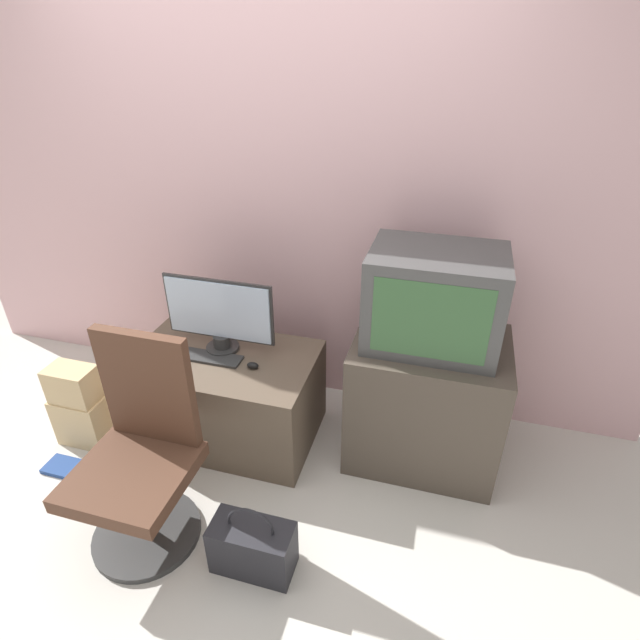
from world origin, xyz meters
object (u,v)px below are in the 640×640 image
(main_monitor, at_px, (219,315))
(mouse, at_px, (253,366))
(office_chair, at_px, (141,459))
(keyboard, at_px, (209,357))
(crt_tv, at_px, (434,299))
(book, at_px, (64,467))
(handbag, at_px, (253,547))
(cardboard_box_lower, at_px, (84,419))

(main_monitor, xyz_separation_m, mouse, (0.23, -0.13, -0.20))
(main_monitor, bearing_deg, office_chair, -93.60)
(keyboard, distance_m, mouse, 0.26)
(main_monitor, relative_size, crt_tv, 0.98)
(main_monitor, xyz_separation_m, keyboard, (-0.03, -0.11, -0.21))
(crt_tv, distance_m, book, 2.14)
(mouse, xyz_separation_m, handbag, (0.26, -0.71, -0.42))
(mouse, bearing_deg, keyboard, 175.23)
(cardboard_box_lower, xyz_separation_m, book, (0.02, -0.23, -0.13))
(crt_tv, relative_size, book, 3.07)
(office_chair, bearing_deg, book, 165.80)
(cardboard_box_lower, bearing_deg, mouse, 13.44)
(keyboard, distance_m, office_chair, 0.66)
(keyboard, bearing_deg, handbag, -54.45)
(main_monitor, height_order, keyboard, main_monitor)
(mouse, relative_size, crt_tv, 0.10)
(main_monitor, bearing_deg, handbag, -59.54)
(office_chair, distance_m, book, 0.79)
(handbag, xyz_separation_m, book, (-1.20, 0.25, -0.12))
(cardboard_box_lower, distance_m, handbag, 1.32)
(main_monitor, height_order, mouse, main_monitor)
(crt_tv, height_order, cardboard_box_lower, crt_tv)
(main_monitor, distance_m, crt_tv, 1.11)
(main_monitor, height_order, crt_tv, crt_tv)
(keyboard, bearing_deg, main_monitor, 73.74)
(keyboard, distance_m, book, 0.98)
(cardboard_box_lower, bearing_deg, crt_tv, 13.48)
(office_chair, xyz_separation_m, handbag, (0.54, -0.08, -0.29))
(office_chair, bearing_deg, cardboard_box_lower, 149.65)
(keyboard, xyz_separation_m, office_chair, (-0.02, -0.65, -0.12))
(main_monitor, distance_m, keyboard, 0.24)
(keyboard, bearing_deg, mouse, -4.77)
(crt_tv, relative_size, cardboard_box_lower, 2.13)
(book, bearing_deg, cardboard_box_lower, 95.44)
(crt_tv, xyz_separation_m, cardboard_box_lower, (-1.82, -0.44, -0.81))
(mouse, bearing_deg, office_chair, -113.66)
(keyboard, height_order, office_chair, office_chair)
(office_chair, xyz_separation_m, book, (-0.66, 0.17, -0.41))
(keyboard, relative_size, crt_tv, 0.58)
(mouse, height_order, book, mouse)
(office_chair, bearing_deg, mouse, 66.34)
(book, bearing_deg, office_chair, -14.20)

